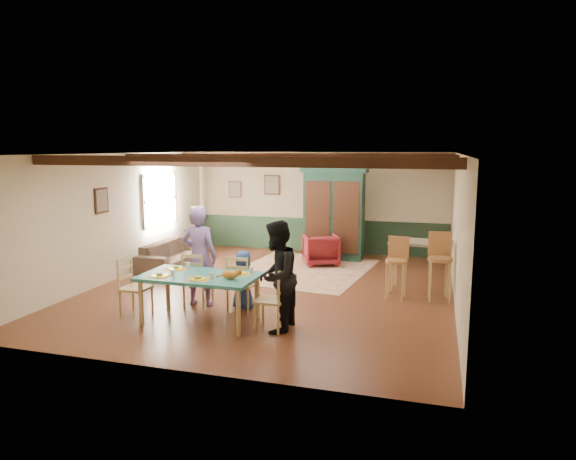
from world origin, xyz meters
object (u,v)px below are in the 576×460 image
(dining_chair_far_left, at_px, (198,279))
(dining_chair_end_right, at_px, (270,299))
(person_child, at_px, (243,280))
(sofa, at_px, (172,254))
(dining_table, at_px, (200,299))
(dining_chair_far_right, at_px, (242,283))
(table_lamp, at_px, (197,218))
(dining_chair_end_left, at_px, (136,287))
(armchair, at_px, (321,250))
(counter_table, at_px, (420,266))
(cat, at_px, (230,274))
(bar_stool_left, at_px, (396,268))
(person_man, at_px, (199,256))
(end_table, at_px, (198,241))
(armoire, at_px, (334,214))
(person_woman, at_px, (277,276))
(bar_stool_right, at_px, (440,267))

(dining_chair_far_left, distance_m, dining_chair_end_right, 1.79)
(person_child, xyz_separation_m, sofa, (-2.83, 2.59, -0.22))
(dining_table, distance_m, dining_chair_far_right, 0.87)
(sofa, relative_size, table_lamp, 3.41)
(dining_chair_far_right, xyz_separation_m, dining_chair_end_left, (-1.63, -0.74, 0.00))
(armchair, height_order, sofa, armchair)
(dining_table, xyz_separation_m, counter_table, (3.36, 2.92, 0.11))
(cat, bearing_deg, bar_stool_left, 45.63)
(person_man, bearing_deg, counter_table, -150.47)
(person_man, xyz_separation_m, armchair, (1.38, 3.76, -0.53))
(sofa, height_order, end_table, end_table)
(dining_chair_far_right, distance_m, dining_chair_end_right, 1.09)
(person_child, height_order, end_table, person_child)
(end_table, height_order, table_lamp, table_lamp)
(end_table, bearing_deg, armoire, 5.00)
(person_child, bearing_deg, table_lamp, -54.54)
(dining_chair_far_left, bearing_deg, table_lamp, -63.29)
(person_woman, distance_m, armoire, 5.41)
(table_lamp, distance_m, bar_stool_left, 6.15)
(armoire, bearing_deg, dining_table, -101.92)
(end_table, bearing_deg, dining_chair_end_right, -53.73)
(cat, bearing_deg, table_lamp, 121.48)
(dining_chair_far_left, relative_size, table_lamp, 1.64)
(person_man, distance_m, person_child, 0.92)
(dining_chair_end_right, distance_m, table_lamp, 6.31)
(dining_table, bearing_deg, dining_chair_far_left, 118.46)
(dining_chair_far_right, height_order, person_man, person_man)
(end_table, height_order, bar_stool_left, bar_stool_left)
(person_child, xyz_separation_m, armoire, (0.71, 4.55, 0.63))
(bar_stool_right, bearing_deg, dining_chair_far_left, -163.43)
(dining_chair_end_left, bearing_deg, table_lamp, 15.23)
(cat, bearing_deg, person_woman, 8.13)
(dining_chair_end_left, xyz_separation_m, cat, (1.78, -0.12, 0.38))
(dining_chair_far_right, xyz_separation_m, bar_stool_right, (3.30, 1.59, 0.14))
(dining_chair_far_right, height_order, dining_chair_end_right, same)
(dining_chair_far_left, height_order, armoire, armoire)
(table_lamp, bearing_deg, dining_table, -63.53)
(dining_chair_far_left, relative_size, armchair, 1.21)
(dining_chair_end_right, bearing_deg, dining_table, -90.00)
(table_lamp, bearing_deg, counter_table, -19.98)
(counter_table, xyz_separation_m, bar_stool_right, (0.37, -0.58, 0.13))
(dining_table, bearing_deg, bar_stool_right, 32.14)
(dining_chair_far_right, xyz_separation_m, bar_stool_left, (2.52, 1.51, 0.08))
(person_woman, xyz_separation_m, armoire, (-0.17, 5.39, 0.29))
(armoire, bearing_deg, sofa, -150.99)
(dining_chair_far_left, relative_size, person_woman, 0.58)
(dining_chair_end_left, bearing_deg, dining_chair_end_right, -90.00)
(dining_chair_far_right, bearing_deg, armchair, -97.48)
(person_child, bearing_deg, armoire, -98.24)
(dining_chair_far_left, relative_size, sofa, 0.48)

